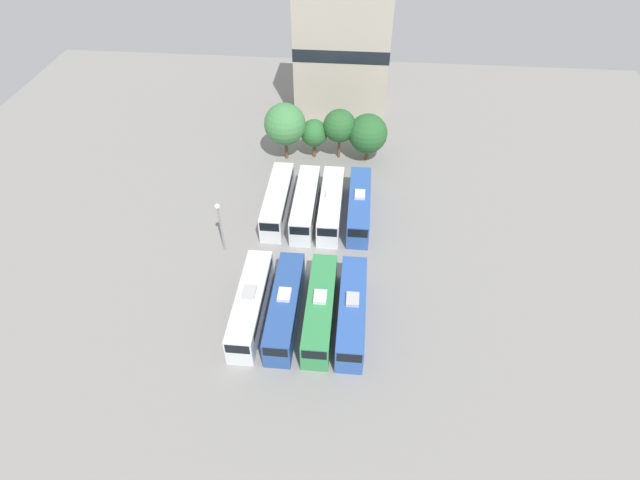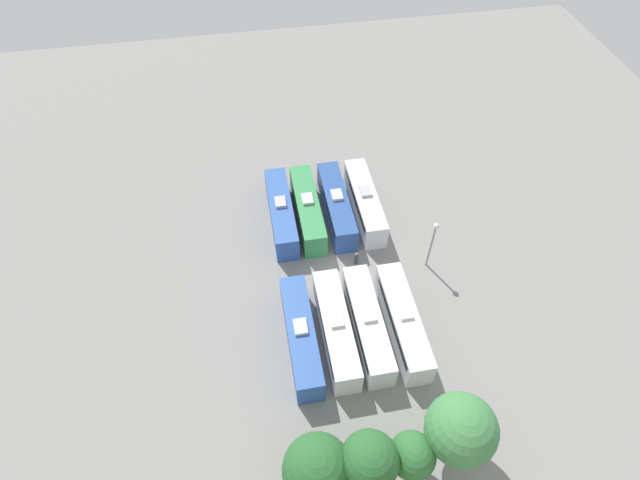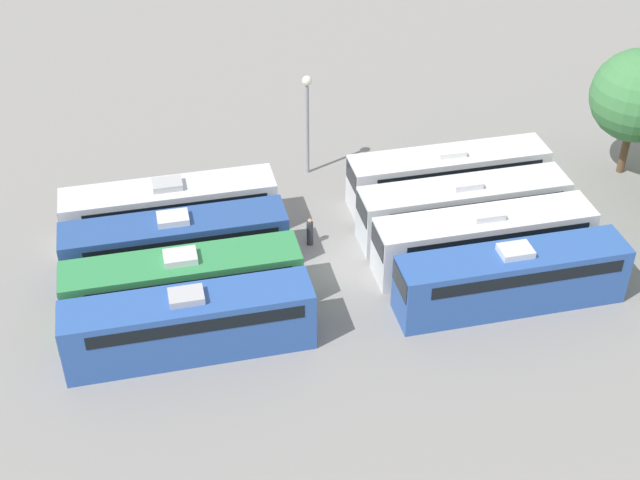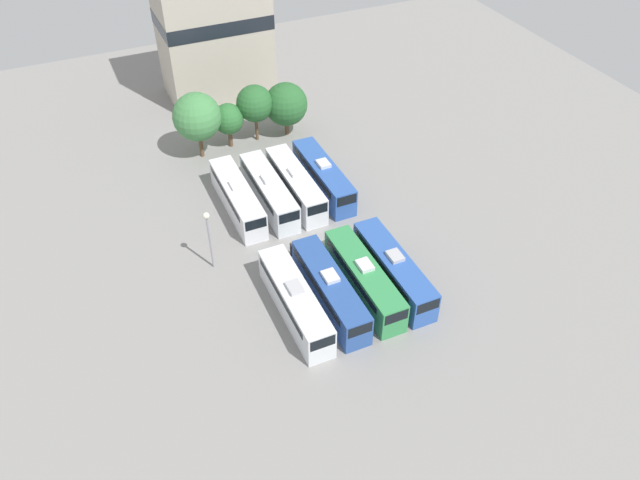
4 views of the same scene
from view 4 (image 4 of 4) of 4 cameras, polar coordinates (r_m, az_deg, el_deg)
ground_plane at (r=61.75m, az=-0.82°, el=-0.37°), size 106.82×106.82×0.00m
bus_0 at (r=53.89m, az=-2.30°, el=-5.52°), size 2.51×11.64×3.51m
bus_1 at (r=54.78m, az=0.91°, el=-4.51°), size 2.51×11.64×3.51m
bus_2 at (r=55.89m, az=4.02°, el=-3.48°), size 2.51×11.64×3.51m
bus_3 at (r=57.01m, az=6.74°, el=-2.63°), size 2.51×11.64×3.51m
bus_4 at (r=65.42m, az=-7.56°, el=3.92°), size 2.51×11.64×3.51m
bus_5 at (r=65.95m, az=-4.69°, el=4.51°), size 2.51×11.64×3.51m
bus_6 at (r=66.78m, az=-2.26°, el=5.15°), size 2.51×11.64×3.51m
bus_7 at (r=67.95m, az=0.30°, el=5.90°), size 2.51×11.64×3.51m
worker_person at (r=60.08m, az=-2.60°, el=-0.82°), size 0.36×0.36×1.69m
light_pole at (r=57.23m, az=-10.17°, el=0.89°), size 0.60×0.60×6.51m
tree_0 at (r=72.96m, az=-11.19°, el=10.99°), size 5.52×5.52×7.98m
tree_1 at (r=75.09m, az=-8.38°, el=10.88°), size 3.63×3.63×5.50m
tree_2 at (r=75.41m, az=-5.99°, el=12.30°), size 4.38×4.38×7.06m
tree_3 at (r=76.62m, az=-3.13°, el=12.29°), size 5.19×5.19×6.68m
depot_building at (r=85.11m, az=-9.78°, el=18.82°), size 13.58×8.74×18.74m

